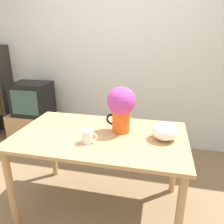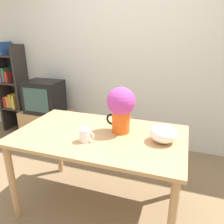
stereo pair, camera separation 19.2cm
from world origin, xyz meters
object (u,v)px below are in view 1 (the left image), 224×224
Objects in this scene: coffee_mug at (88,136)px; tv_set at (33,99)px; flower_vase at (121,106)px; white_bowl at (165,131)px.

tv_set reaches higher than coffee_mug.
coffee_mug is (-0.22, -0.27, -0.18)m from flower_vase.
white_bowl is 2.12m from tv_set.
flower_vase is at bearing 168.83° from white_bowl.
tv_set is (-1.48, 0.94, -0.30)m from flower_vase.
white_bowl reaches higher than coffee_mug.
flower_vase is at bearing 50.64° from coffee_mug.
white_bowl is at bearing -11.17° from flower_vase.
coffee_mug is 1.75m from tv_set.
tv_set is at bearing 151.31° from white_bowl.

